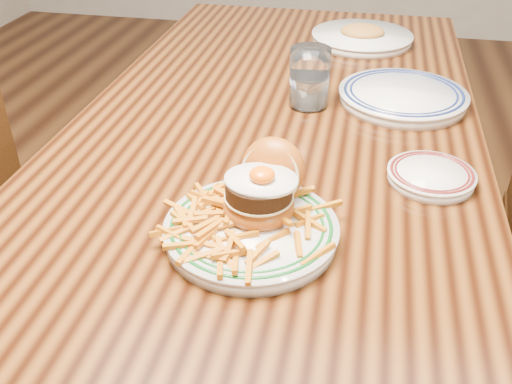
# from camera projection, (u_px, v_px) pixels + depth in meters

# --- Properties ---
(floor) EXTENTS (6.00, 6.00, 0.00)m
(floor) POSITION_uv_depth(u_px,v_px,m) (273.00, 347.00, 1.66)
(floor) COLOR black
(floor) RESTS_ON ground
(table) EXTENTS (0.85, 1.60, 0.75)m
(table) POSITION_uv_depth(u_px,v_px,m) (278.00, 147.00, 1.29)
(table) COLOR black
(table) RESTS_ON floor
(main_plate) EXTENTS (0.27, 0.28, 0.13)m
(main_plate) POSITION_uv_depth(u_px,v_px,m) (255.00, 214.00, 0.86)
(main_plate) COLOR silver
(main_plate) RESTS_ON table
(side_plate) EXTENTS (0.15, 0.15, 0.02)m
(side_plate) POSITION_uv_depth(u_px,v_px,m) (431.00, 175.00, 1.00)
(side_plate) COLOR silver
(side_plate) RESTS_ON table
(rear_plate) EXTENTS (0.29, 0.29, 0.03)m
(rear_plate) POSITION_uv_depth(u_px,v_px,m) (403.00, 96.00, 1.27)
(rear_plate) COLOR silver
(rear_plate) RESTS_ON table
(water_glass) EXTENTS (0.09, 0.09, 0.13)m
(water_glass) POSITION_uv_depth(u_px,v_px,m) (309.00, 81.00, 1.24)
(water_glass) COLOR white
(water_glass) RESTS_ON table
(far_plate) EXTENTS (0.28, 0.28, 0.05)m
(far_plate) POSITION_uv_depth(u_px,v_px,m) (362.00, 37.00, 1.62)
(far_plate) COLOR silver
(far_plate) RESTS_ON table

